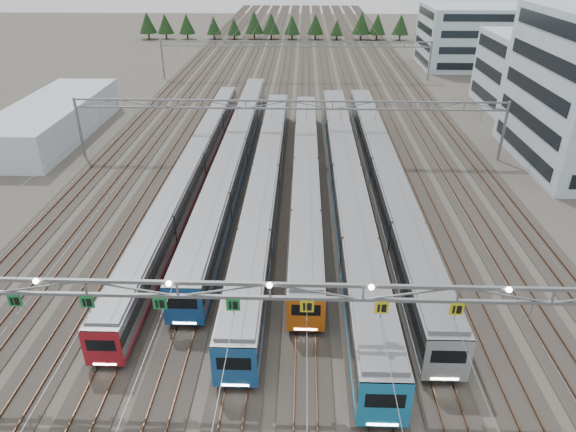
{
  "coord_description": "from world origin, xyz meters",
  "views": [
    {
      "loc": [
        1.85,
        -24.96,
        25.77
      ],
      "look_at": [
        0.58,
        16.7,
        3.5
      ],
      "focal_mm": 32.0,
      "sensor_mm": 36.0,
      "label": 1
    }
  ],
  "objects_px": {
    "train_b": "(235,151)",
    "train_c": "(266,178)",
    "train_d": "(306,171)",
    "depot_bldg_north": "(472,37)",
    "depot_bldg_mid": "(529,72)",
    "train_a": "(194,166)",
    "gantry_near": "(269,295)",
    "gantry_far": "(295,48)",
    "train_f": "(384,173)",
    "train_e": "(346,180)",
    "west_shed": "(53,120)",
    "gantry_mid": "(289,112)"
  },
  "relations": [
    {
      "from": "train_b",
      "to": "train_c",
      "type": "distance_m",
      "value": 9.46
    },
    {
      "from": "train_d",
      "to": "depot_bldg_north",
      "type": "bearing_deg",
      "value": 61.06
    },
    {
      "from": "train_b",
      "to": "depot_bldg_mid",
      "type": "height_order",
      "value": "depot_bldg_mid"
    },
    {
      "from": "depot_bldg_north",
      "to": "train_a",
      "type": "bearing_deg",
      "value": -127.45
    },
    {
      "from": "train_b",
      "to": "gantry_near",
      "type": "relative_size",
      "value": 1.13
    },
    {
      "from": "gantry_far",
      "to": "depot_bldg_north",
      "type": "height_order",
      "value": "depot_bldg_north"
    },
    {
      "from": "train_d",
      "to": "train_f",
      "type": "bearing_deg",
      "value": -3.5
    },
    {
      "from": "train_f",
      "to": "gantry_near",
      "type": "relative_size",
      "value": 1.08
    },
    {
      "from": "train_a",
      "to": "train_f",
      "type": "distance_m",
      "value": 22.59
    },
    {
      "from": "train_d",
      "to": "train_e",
      "type": "bearing_deg",
      "value": -31.91
    },
    {
      "from": "gantry_near",
      "to": "west_shed",
      "type": "distance_m",
      "value": 59.73
    },
    {
      "from": "train_a",
      "to": "train_e",
      "type": "bearing_deg",
      "value": -13.45
    },
    {
      "from": "train_b",
      "to": "west_shed",
      "type": "relative_size",
      "value": 2.13
    },
    {
      "from": "train_d",
      "to": "train_f",
      "type": "height_order",
      "value": "train_f"
    },
    {
      "from": "gantry_near",
      "to": "depot_bldg_mid",
      "type": "bearing_deg",
      "value": 58.32
    },
    {
      "from": "gantry_near",
      "to": "train_e",
      "type": "bearing_deg",
      "value": 76.32
    },
    {
      "from": "train_a",
      "to": "west_shed",
      "type": "bearing_deg",
      "value": 146.8
    },
    {
      "from": "train_b",
      "to": "gantry_mid",
      "type": "distance_m",
      "value": 8.68
    },
    {
      "from": "train_f",
      "to": "gantry_far",
      "type": "xyz_separation_m",
      "value": [
        -11.25,
        54.95,
        4.14
      ]
    },
    {
      "from": "train_f",
      "to": "gantry_near",
      "type": "xyz_separation_m",
      "value": [
        -11.3,
        -30.17,
        4.84
      ]
    },
    {
      "from": "train_a",
      "to": "train_c",
      "type": "height_order",
      "value": "train_c"
    },
    {
      "from": "train_a",
      "to": "gantry_mid",
      "type": "bearing_deg",
      "value": 35.07
    },
    {
      "from": "train_f",
      "to": "depot_bldg_mid",
      "type": "bearing_deg",
      "value": 50.51
    },
    {
      "from": "train_a",
      "to": "depot_bldg_north",
      "type": "height_order",
      "value": "depot_bldg_north"
    },
    {
      "from": "train_d",
      "to": "gantry_mid",
      "type": "relative_size",
      "value": 0.94
    },
    {
      "from": "train_a",
      "to": "gantry_near",
      "type": "xyz_separation_m",
      "value": [
        11.2,
        -32.22,
        5.1
      ]
    },
    {
      "from": "gantry_far",
      "to": "west_shed",
      "type": "bearing_deg",
      "value": -133.57
    },
    {
      "from": "gantry_near",
      "to": "gantry_far",
      "type": "xyz_separation_m",
      "value": [
        0.05,
        85.12,
        -0.7
      ]
    },
    {
      "from": "gantry_mid",
      "to": "gantry_far",
      "type": "distance_m",
      "value": 45.0
    },
    {
      "from": "depot_bldg_mid",
      "to": "west_shed",
      "type": "xyz_separation_m",
      "value": [
        -75.75,
        -17.58,
        -3.68
      ]
    },
    {
      "from": "gantry_mid",
      "to": "west_shed",
      "type": "xyz_separation_m",
      "value": [
        -35.33,
        7.86,
        -3.85
      ]
    },
    {
      "from": "train_b",
      "to": "train_c",
      "type": "height_order",
      "value": "train_b"
    },
    {
      "from": "train_d",
      "to": "gantry_near",
      "type": "relative_size",
      "value": 0.94
    },
    {
      "from": "gantry_near",
      "to": "train_b",
      "type": "bearing_deg",
      "value": 100.38
    },
    {
      "from": "train_c",
      "to": "west_shed",
      "type": "bearing_deg",
      "value": 149.24
    },
    {
      "from": "train_b",
      "to": "depot_bldg_north",
      "type": "distance_m",
      "value": 78.72
    },
    {
      "from": "train_a",
      "to": "gantry_mid",
      "type": "xyz_separation_m",
      "value": [
        11.25,
        7.9,
        4.4
      ]
    },
    {
      "from": "depot_bldg_mid",
      "to": "west_shed",
      "type": "height_order",
      "value": "depot_bldg_mid"
    },
    {
      "from": "train_e",
      "to": "gantry_far",
      "type": "height_order",
      "value": "gantry_far"
    },
    {
      "from": "train_c",
      "to": "depot_bldg_mid",
      "type": "xyz_separation_m",
      "value": [
        42.67,
        37.28,
        4.03
      ]
    },
    {
      "from": "gantry_near",
      "to": "gantry_mid",
      "type": "height_order",
      "value": "gantry_near"
    },
    {
      "from": "gantry_mid",
      "to": "depot_bldg_north",
      "type": "bearing_deg",
      "value": 55.85
    },
    {
      "from": "train_f",
      "to": "west_shed",
      "type": "height_order",
      "value": "west_shed"
    },
    {
      "from": "train_f",
      "to": "west_shed",
      "type": "bearing_deg",
      "value": 159.08
    },
    {
      "from": "train_d",
      "to": "west_shed",
      "type": "bearing_deg",
      "value": 155.33
    },
    {
      "from": "train_f",
      "to": "train_c",
      "type": "bearing_deg",
      "value": -172.06
    },
    {
      "from": "depot_bldg_mid",
      "to": "train_f",
      "type": "bearing_deg",
      "value": -129.49
    },
    {
      "from": "train_b",
      "to": "gantry_near",
      "type": "xyz_separation_m",
      "value": [
        6.7,
        -36.61,
        4.88
      ]
    },
    {
      "from": "train_a",
      "to": "gantry_near",
      "type": "height_order",
      "value": "gantry_near"
    },
    {
      "from": "train_a",
      "to": "train_b",
      "type": "height_order",
      "value": "train_b"
    }
  ]
}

